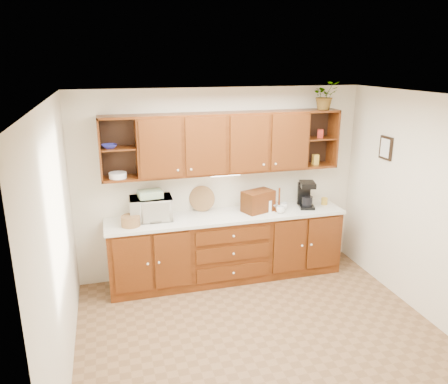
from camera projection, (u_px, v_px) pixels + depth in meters
floor at (262, 336)px, 4.84m from camera, size 4.00×4.00×0.00m
ceiling at (269, 98)px, 4.08m from camera, size 4.00×4.00×0.00m
back_wall at (221, 183)px, 6.08m from camera, size 4.00×0.00×4.00m
left_wall at (58, 249)px, 3.95m from camera, size 0.00×3.50×3.50m
right_wall at (430, 210)px, 4.97m from camera, size 0.00×3.50×3.50m
base_cabinets at (227, 247)px, 6.05m from camera, size 3.20×0.60×0.90m
countertop at (227, 216)px, 5.90m from camera, size 3.24×0.64×0.04m
upper_cabinets at (225, 143)px, 5.76m from camera, size 3.20×0.33×0.80m
undercabinet_light at (225, 175)px, 5.83m from camera, size 0.40×0.05×0.02m
framed_picture at (386, 148)px, 5.64m from camera, size 0.03×0.24×0.30m
wicker_basket at (131, 221)px, 5.47m from camera, size 0.24×0.24×0.13m
microwave at (151, 208)px, 5.67m from camera, size 0.56×0.39×0.30m
towel_stack at (150, 194)px, 5.62m from camera, size 0.32×0.25×0.09m
wine_bottle at (155, 206)px, 5.72m from camera, size 0.08×0.08×0.32m
woven_tray at (202, 210)px, 6.04m from camera, size 0.36×0.22×0.35m
bread_box at (258, 201)px, 5.98m from camera, size 0.48×0.39×0.29m
mug_tree at (279, 207)px, 6.02m from camera, size 0.31×0.30×0.33m
canister_red at (267, 204)px, 6.11m from camera, size 0.13×0.13×0.13m
canister_white at (269, 206)px, 5.98m from camera, size 0.10×0.10×0.16m
canister_yellow at (324, 201)px, 6.28m from camera, size 0.10×0.10×0.10m
coffee_maker at (306, 195)px, 6.14m from camera, size 0.26×0.30×0.37m
bowl_stack at (109, 146)px, 5.36m from camera, size 0.21×0.21×0.05m
plate_stack at (118, 175)px, 5.47m from camera, size 0.26×0.26×0.07m
pantry_box_yellow at (315, 160)px, 6.15m from camera, size 0.08×0.07×0.15m
pantry_box_red at (320, 134)px, 6.07m from camera, size 0.10×0.09×0.12m
potted_plant at (325, 95)px, 5.90m from camera, size 0.34×0.30×0.38m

